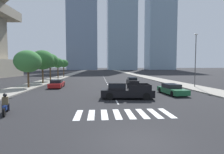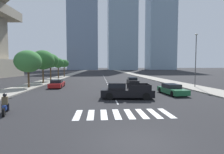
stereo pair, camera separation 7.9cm
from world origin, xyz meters
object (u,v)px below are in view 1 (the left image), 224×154
(sedan_green_0, at_px, (172,89))
(sedan_black_1, at_px, (132,81))
(street_tree_fifth, at_px, (64,64))
(motorcycle_trailing, at_px, (6,106))
(street_lamp_east, at_px, (196,57))
(sedan_red_2, at_px, (57,84))
(street_tree_nearest, at_px, (28,61))
(street_tree_fourth, at_px, (58,63))
(street_tree_second, at_px, (42,60))
(pickup_truck, at_px, (125,91))
(street_tree_third, at_px, (50,61))

(sedan_green_0, height_order, sedan_black_1, sedan_black_1)
(sedan_black_1, bearing_deg, street_tree_fifth, -140.33)
(motorcycle_trailing, xyz_separation_m, street_lamp_east, (21.78, 13.52, 4.32))
(sedan_red_2, xyz_separation_m, street_lamp_east, (21.85, -1.83, 4.32))
(street_tree_nearest, relative_size, street_tree_fifth, 1.06)
(motorcycle_trailing, bearing_deg, street_tree_fifth, -13.74)
(street_tree_fourth, bearing_deg, sedan_red_2, -77.74)
(street_lamp_east, bearing_deg, motorcycle_trailing, -148.17)
(sedan_green_0, relative_size, street_tree_second, 0.75)
(motorcycle_trailing, distance_m, street_tree_fifth, 42.38)
(street_lamp_east, bearing_deg, sedan_black_1, 147.54)
(motorcycle_trailing, bearing_deg, street_tree_fourth, -12.46)
(street_tree_second, distance_m, street_tree_fourth, 12.63)
(sedan_black_1, xyz_separation_m, street_lamp_east, (8.90, -5.66, 4.30))
(motorcycle_trailing, distance_m, street_tree_nearest, 15.69)
(street_tree_fifth, bearing_deg, street_tree_nearest, -90.00)
(sedan_green_0, distance_m, street_tree_fourth, 33.36)
(street_tree_fourth, relative_size, street_tree_fifth, 1.01)
(motorcycle_trailing, distance_m, pickup_truck, 10.63)
(street_tree_nearest, relative_size, street_tree_third, 0.94)
(pickup_truck, relative_size, street_tree_third, 0.92)
(street_tree_fifth, bearing_deg, motorcycle_trailing, -84.33)
(motorcycle_trailing, height_order, street_tree_nearest, street_tree_nearest)
(pickup_truck, xyz_separation_m, street_tree_nearest, (-13.42, 9.47, 3.30))
(street_tree_nearest, bearing_deg, street_tree_fourth, 90.00)
(street_lamp_east, height_order, street_tree_third, street_lamp_east)
(street_tree_second, bearing_deg, sedan_green_0, -35.94)
(street_tree_nearest, xyz_separation_m, street_tree_third, (0.00, 12.14, 0.49))
(street_tree_nearest, bearing_deg, motorcycle_trailing, -74.17)
(pickup_truck, height_order, street_tree_third, street_tree_third)
(pickup_truck, bearing_deg, motorcycle_trailing, 35.30)
(sedan_green_0, bearing_deg, pickup_truck, -74.93)
(sedan_green_0, relative_size, sedan_black_1, 1.03)
(motorcycle_trailing, relative_size, street_tree_third, 0.33)
(sedan_black_1, distance_m, street_tree_nearest, 17.98)
(pickup_truck, xyz_separation_m, street_tree_fourth, (-13.42, 29.00, 3.44))
(motorcycle_trailing, xyz_separation_m, sedan_black_1, (12.88, 19.19, 0.02))
(sedan_black_1, height_order, street_tree_fourth, street_tree_fourth)
(motorcycle_trailing, distance_m, sedan_black_1, 23.11)
(pickup_truck, distance_m, street_tree_third, 25.72)
(street_lamp_east, bearing_deg, street_tree_fourth, 141.41)
(sedan_black_1, height_order, sedan_red_2, sedan_black_1)
(pickup_truck, bearing_deg, street_tree_second, -44.84)
(street_tree_nearest, bearing_deg, pickup_truck, -35.22)
(pickup_truck, relative_size, sedan_red_2, 1.15)
(street_tree_nearest, bearing_deg, sedan_green_0, -20.38)
(sedan_green_0, xyz_separation_m, sedan_red_2, (-15.43, 7.90, 0.02))
(street_lamp_east, bearing_deg, sedan_red_2, 175.22)
(pickup_truck, distance_m, sedan_green_0, 6.51)
(street_tree_fifth, bearing_deg, street_tree_second, -90.00)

